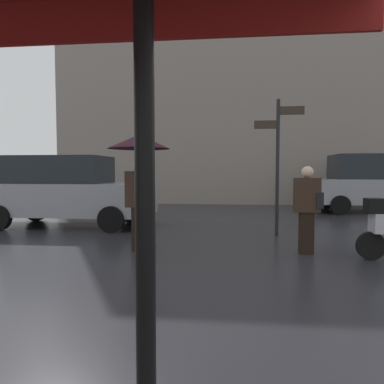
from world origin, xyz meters
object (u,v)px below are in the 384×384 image
Objects in this scene: parked_car_left at (372,183)px; street_signpost at (278,154)px; pedestrian_with_umbrella at (139,157)px; parked_car_right at (67,191)px; pedestrian_with_bag at (308,204)px.

street_signpost is at bearing -137.00° from parked_car_left.
pedestrian_with_umbrella reaches higher than parked_car_right.
parked_car_left is (6.61, 6.89, -0.68)m from pedestrian_with_umbrella.
pedestrian_with_bag is at bearing -127.46° from parked_car_left.
pedestrian_with_umbrella is 0.69× the size of street_signpost.
parked_car_left reaches higher than parked_car_right.
pedestrian_with_umbrella is 9.57m from parked_car_left.
parked_car_left is at bearing 30.35° from parked_car_right.
parked_car_left is 1.43× the size of street_signpost.
pedestrian_with_umbrella is 1.37× the size of pedestrian_with_bag.
pedestrian_with_bag is 0.51× the size of street_signpost.
pedestrian_with_umbrella reaches higher than parked_car_left.
parked_car_left is (3.62, 6.78, 0.15)m from pedestrian_with_bag.
pedestrian_with_umbrella is 0.49× the size of parked_car_left.
parked_car_left is at bearing 121.59° from pedestrian_with_bag.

